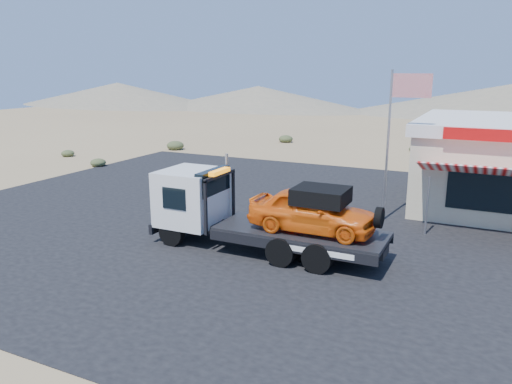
# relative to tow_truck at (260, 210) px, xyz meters

# --- Properties ---
(ground) EXTENTS (120.00, 120.00, 0.00)m
(ground) POSITION_rel_tow_truck_xyz_m (-1.64, 0.87, -1.43)
(ground) COLOR #907451
(ground) RESTS_ON ground
(asphalt_lot) EXTENTS (32.00, 24.00, 0.02)m
(asphalt_lot) POSITION_rel_tow_truck_xyz_m (0.36, 3.87, -1.42)
(asphalt_lot) COLOR black
(asphalt_lot) RESTS_ON ground
(tow_truck) EXTENTS (7.95, 2.36, 2.66)m
(tow_truck) POSITION_rel_tow_truck_xyz_m (0.00, 0.00, 0.00)
(tow_truck) COLOR black
(tow_truck) RESTS_ON asphalt_lot
(flagpole) EXTENTS (1.55, 0.10, 6.00)m
(flagpole) POSITION_rel_tow_truck_xyz_m (3.30, 5.37, 2.33)
(flagpole) COLOR #99999E
(flagpole) RESTS_ON asphalt_lot
(desert_scrub) EXTENTS (25.86, 30.50, 0.71)m
(desert_scrub) POSITION_rel_tow_truck_xyz_m (-15.84, 10.03, -1.13)
(desert_scrub) COLOR #384424
(desert_scrub) RESTS_ON ground
(distant_hills) EXTENTS (126.00, 48.00, 4.20)m
(distant_hills) POSITION_rel_tow_truck_xyz_m (-11.41, 56.01, 0.45)
(distant_hills) COLOR #726B59
(distant_hills) RESTS_ON ground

